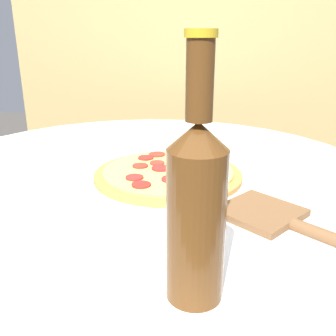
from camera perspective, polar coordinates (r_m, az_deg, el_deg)
The scene contains 5 objects.
table at distance 0.90m, azimuth -3.35°, elevation -9.11°, with size 1.09×1.09×0.73m.
fence_panel at distance 1.65m, azimuth 3.47°, elevation 14.99°, with size 1.56×0.04×1.78m.
pizza at distance 0.80m, azimuth 0.01°, elevation -0.81°, with size 0.32×0.32×0.02m.
beer_bottle at distance 0.41m, azimuth 4.34°, elevation -5.83°, with size 0.07×0.07×0.29m.
pizza_paddle at distance 0.64m, azimuth 16.04°, elevation -7.31°, with size 0.23×0.20×0.02m.
Camera 1 is at (0.19, -0.77, 1.02)m, focal length 40.00 mm.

